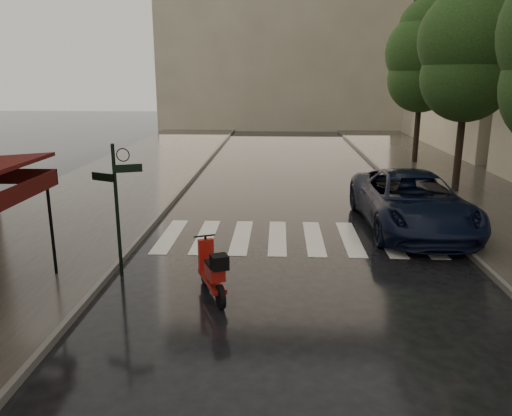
{
  "coord_description": "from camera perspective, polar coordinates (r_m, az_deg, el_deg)",
  "views": [
    {
      "loc": [
        2.47,
        -7.79,
        4.52
      ],
      "look_at": [
        1.92,
        4.03,
        1.4
      ],
      "focal_mm": 35.0,
      "sensor_mm": 36.0,
      "label": 1
    }
  ],
  "objects": [
    {
      "name": "parked_car",
      "position": [
        15.87,
        17.34,
        0.75
      ],
      "size": [
        3.06,
        6.28,
        1.72
      ],
      "primitive_type": "imported",
      "rotation": [
        0.0,
        0.0,
        0.03
      ],
      "color": "black",
      "rests_on": "ground"
    },
    {
      "name": "scooter",
      "position": [
        10.58,
        -4.97,
        -7.37
      ],
      "size": [
        0.89,
        1.69,
        1.17
      ],
      "rotation": [
        0.0,
        0.0,
        0.39
      ],
      "color": "black",
      "rests_on": "ground"
    },
    {
      "name": "tree_far",
      "position": [
        27.76,
        18.52,
        15.98
      ],
      "size": [
        3.8,
        3.8,
        8.16
      ],
      "color": "black",
      "rests_on": "sidewalk_far"
    },
    {
      "name": "ground",
      "position": [
        9.34,
        -13.46,
        -14.62
      ],
      "size": [
        120.0,
        120.0,
        0.0
      ],
      "primitive_type": "plane",
      "color": "black",
      "rests_on": "ground"
    },
    {
      "name": "curb_far",
      "position": [
        20.88,
        16.42,
        1.87
      ],
      "size": [
        0.12,
        60.0,
        0.16
      ],
      "primitive_type": "cube",
      "color": "#595651",
      "rests_on": "ground"
    },
    {
      "name": "signpost",
      "position": [
        11.71,
        -15.64,
        0.94
      ],
      "size": [
        1.17,
        0.29,
        3.1
      ],
      "color": "black",
      "rests_on": "ground"
    },
    {
      "name": "sidewalk_far",
      "position": [
        21.73,
        23.61,
        1.67
      ],
      "size": [
        5.5,
        60.0,
        0.12
      ],
      "primitive_type": "cube",
      "color": "#38332D",
      "rests_on": "ground"
    },
    {
      "name": "tree_mid",
      "position": [
        21.03,
        23.23,
        16.56
      ],
      "size": [
        3.8,
        3.8,
        8.34
      ],
      "color": "black",
      "rests_on": "sidewalk_far"
    },
    {
      "name": "backdrop_building",
      "position": [
        46.12,
        3.58,
        21.57
      ],
      "size": [
        22.0,
        6.0,
        20.0
      ],
      "primitive_type": "cube",
      "color": "#9D9478",
      "rests_on": "ground"
    },
    {
      "name": "crosswalk",
      "position": [
        14.52,
        4.55,
        -3.39
      ],
      "size": [
        7.85,
        3.2,
        0.01
      ],
      "color": "silver",
      "rests_on": "ground"
    },
    {
      "name": "sidewalk_near",
      "position": [
        21.45,
        -16.36,
        2.16
      ],
      "size": [
        6.0,
        60.0,
        0.12
      ],
      "primitive_type": "cube",
      "color": "#38332D",
      "rests_on": "ground"
    },
    {
      "name": "curb_near",
      "position": [
        20.66,
        -8.33,
        2.19
      ],
      "size": [
        0.12,
        60.0,
        0.16
      ],
      "primitive_type": "cube",
      "color": "#595651",
      "rests_on": "ground"
    }
  ]
}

